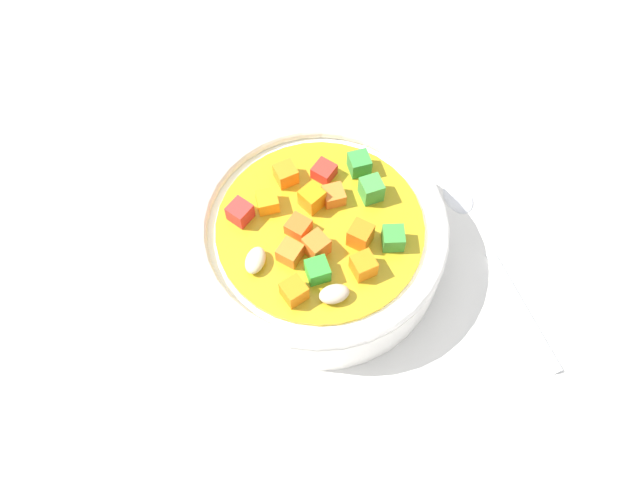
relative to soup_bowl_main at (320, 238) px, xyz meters
The scene contains 3 objects.
ground_plane 4.01cm from the soup_bowl_main, 111.53° to the left, with size 140.00×140.00×2.00cm, color silver.
soup_bowl_main is the anchor object (origin of this frame).
spoon 14.43cm from the soup_bowl_main, 25.08° to the left, with size 14.25×14.37×0.91cm.
Camera 1 is at (9.98, -22.62, 47.82)cm, focal length 36.25 mm.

